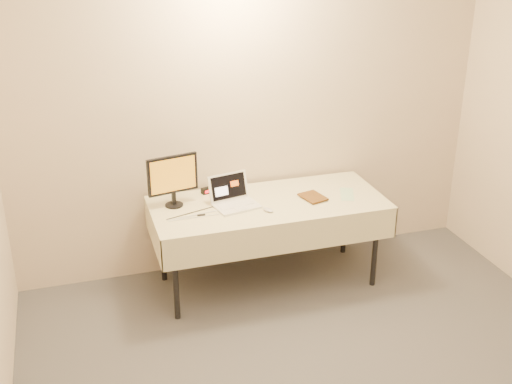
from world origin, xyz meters
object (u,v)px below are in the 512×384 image
object	(u,v)px
laptop	(233,198)
book	(305,188)
table	(268,209)
monitor	(173,177)

from	to	relation	value
laptop	book	world-z (taller)	laptop
table	laptop	size ratio (longest dim) A/B	4.84
laptop	book	xyz separation A→B (m)	(0.56, -0.10, 0.05)
laptop	monitor	world-z (taller)	monitor
table	monitor	world-z (taller)	monitor
laptop	table	bearing A→B (deg)	-18.24
monitor	table	bearing A→B (deg)	-22.63
table	book	world-z (taller)	book
laptop	book	distance (m)	0.57
table	book	size ratio (longest dim) A/B	8.54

